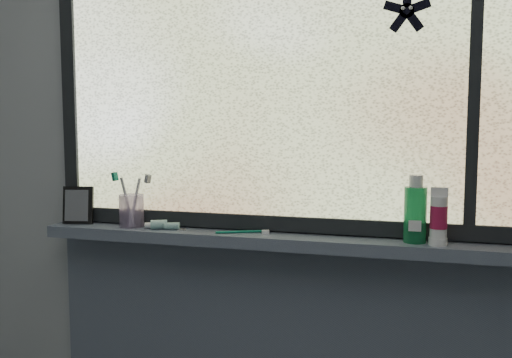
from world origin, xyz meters
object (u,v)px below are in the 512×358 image
object	(u,v)px
toothbrush_cup	(132,211)
mouthwash_bottle	(415,209)
cream_tube	(439,215)
vanity_mirror	(78,205)

from	to	relation	value
toothbrush_cup	mouthwash_bottle	distance (m)	0.96
mouthwash_bottle	toothbrush_cup	bearing A→B (deg)	179.95
mouthwash_bottle	cream_tube	world-z (taller)	mouthwash_bottle
cream_tube	mouthwash_bottle	bearing A→B (deg)	161.05
vanity_mirror	mouthwash_bottle	world-z (taller)	mouthwash_bottle
vanity_mirror	toothbrush_cup	bearing A→B (deg)	-13.52
vanity_mirror	cream_tube	distance (m)	1.24
toothbrush_cup	mouthwash_bottle	bearing A→B (deg)	-0.05
vanity_mirror	toothbrush_cup	distance (m)	0.21
vanity_mirror	toothbrush_cup	xyz separation A→B (m)	(0.21, -0.00, -0.01)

